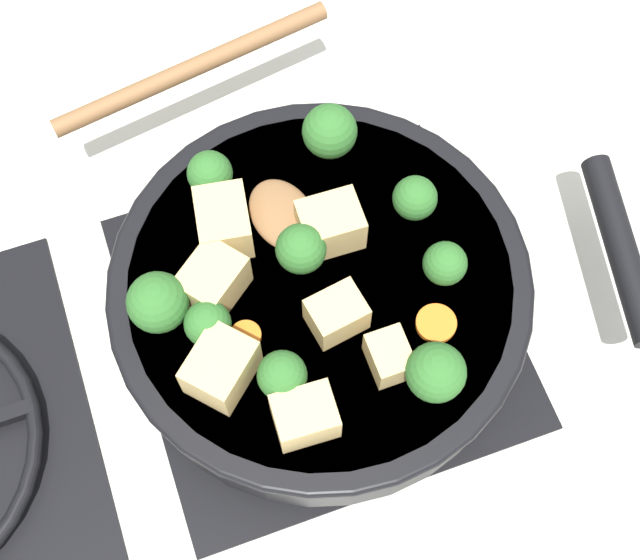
# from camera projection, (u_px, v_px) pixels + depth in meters

# --- Properties ---
(ground_plane) EXTENTS (2.40, 2.40, 0.00)m
(ground_plane) POSITION_uv_depth(u_px,v_px,m) (320.00, 321.00, 0.77)
(ground_plane) COLOR silver
(front_burner_grate) EXTENTS (0.31, 0.31, 0.03)m
(front_burner_grate) POSITION_uv_depth(u_px,v_px,m) (320.00, 316.00, 0.75)
(front_burner_grate) COLOR black
(front_burner_grate) RESTS_ON ground_plane
(skillet_pan) EXTENTS (0.33, 0.43, 0.06)m
(skillet_pan) POSITION_uv_depth(u_px,v_px,m) (322.00, 293.00, 0.71)
(skillet_pan) COLOR black
(skillet_pan) RESTS_ON front_burner_grate
(wooden_spoon) EXTENTS (0.23, 0.25, 0.02)m
(wooden_spoon) POSITION_uv_depth(u_px,v_px,m) (228.00, 126.00, 0.73)
(wooden_spoon) COLOR brown
(wooden_spoon) RESTS_ON skillet_pan
(tofu_cube_center_large) EXTENTS (0.04, 0.03, 0.03)m
(tofu_cube_center_large) POSITION_uv_depth(u_px,v_px,m) (389.00, 357.00, 0.65)
(tofu_cube_center_large) COLOR #DBB770
(tofu_cube_center_large) RESTS_ON skillet_pan
(tofu_cube_near_handle) EXTENTS (0.04, 0.04, 0.03)m
(tofu_cube_near_handle) POSITION_uv_depth(u_px,v_px,m) (343.00, 312.00, 0.66)
(tofu_cube_near_handle) COLOR #DBB770
(tofu_cube_near_handle) RESTS_ON skillet_pan
(tofu_cube_east_chunk) EXTENTS (0.04, 0.05, 0.04)m
(tofu_cube_east_chunk) POSITION_uv_depth(u_px,v_px,m) (330.00, 225.00, 0.68)
(tofu_cube_east_chunk) COLOR #DBB770
(tofu_cube_east_chunk) RESTS_ON skillet_pan
(tofu_cube_west_chunk) EXTENTS (0.06, 0.06, 0.04)m
(tofu_cube_west_chunk) POSITION_uv_depth(u_px,v_px,m) (221.00, 368.00, 0.64)
(tofu_cube_west_chunk) COLOR #DBB770
(tofu_cube_west_chunk) RESTS_ON skillet_pan
(tofu_cube_back_piece) EXTENTS (0.04, 0.04, 0.03)m
(tofu_cube_back_piece) POSITION_uv_depth(u_px,v_px,m) (305.00, 416.00, 0.62)
(tofu_cube_back_piece) COLOR #DBB770
(tofu_cube_back_piece) RESTS_ON skillet_pan
(tofu_cube_front_piece) EXTENTS (0.05, 0.05, 0.04)m
(tofu_cube_front_piece) POSITION_uv_depth(u_px,v_px,m) (224.00, 222.00, 0.68)
(tofu_cube_front_piece) COLOR #DBB770
(tofu_cube_front_piece) RESTS_ON skillet_pan
(tofu_cube_mid_small) EXTENTS (0.06, 0.06, 0.04)m
(tofu_cube_mid_small) POSITION_uv_depth(u_px,v_px,m) (213.00, 281.00, 0.66)
(tofu_cube_mid_small) COLOR #DBB770
(tofu_cube_mid_small) RESTS_ON skillet_pan
(broccoli_floret_near_spoon) EXTENTS (0.03, 0.03, 0.04)m
(broccoli_floret_near_spoon) POSITION_uv_depth(u_px,v_px,m) (445.00, 264.00, 0.66)
(broccoli_floret_near_spoon) COLOR #709956
(broccoli_floret_near_spoon) RESTS_ON skillet_pan
(broccoli_floret_center_top) EXTENTS (0.04, 0.04, 0.05)m
(broccoli_floret_center_top) POSITION_uv_depth(u_px,v_px,m) (330.00, 132.00, 0.71)
(broccoli_floret_center_top) COLOR #709956
(broccoli_floret_center_top) RESTS_ON skillet_pan
(broccoli_floret_east_rim) EXTENTS (0.04, 0.04, 0.04)m
(broccoli_floret_east_rim) POSITION_uv_depth(u_px,v_px,m) (415.00, 199.00, 0.69)
(broccoli_floret_east_rim) COLOR #709956
(broccoli_floret_east_rim) RESTS_ON skillet_pan
(broccoli_floret_west_rim) EXTENTS (0.03, 0.03, 0.04)m
(broccoli_floret_west_rim) POSITION_uv_depth(u_px,v_px,m) (208.00, 324.00, 0.64)
(broccoli_floret_west_rim) COLOR #709956
(broccoli_floret_west_rim) RESTS_ON skillet_pan
(broccoli_floret_north_edge) EXTENTS (0.05, 0.05, 0.05)m
(broccoli_floret_north_edge) POSITION_uv_depth(u_px,v_px,m) (158.00, 303.00, 0.65)
(broccoli_floret_north_edge) COLOR #709956
(broccoli_floret_north_edge) RESTS_ON skillet_pan
(broccoli_floret_south_cluster) EXTENTS (0.04, 0.04, 0.05)m
(broccoli_floret_south_cluster) POSITION_uv_depth(u_px,v_px,m) (436.00, 373.00, 0.63)
(broccoli_floret_south_cluster) COLOR #709956
(broccoli_floret_south_cluster) RESTS_ON skillet_pan
(broccoli_floret_mid_floret) EXTENTS (0.04, 0.04, 0.04)m
(broccoli_floret_mid_floret) POSITION_uv_depth(u_px,v_px,m) (282.00, 376.00, 0.63)
(broccoli_floret_mid_floret) COLOR #709956
(broccoli_floret_mid_floret) RESTS_ON skillet_pan
(broccoli_floret_small_inner) EXTENTS (0.04, 0.04, 0.05)m
(broccoli_floret_small_inner) POSITION_uv_depth(u_px,v_px,m) (301.00, 249.00, 0.67)
(broccoli_floret_small_inner) COLOR #709956
(broccoli_floret_small_inner) RESTS_ON skillet_pan
(broccoli_floret_tall_stem) EXTENTS (0.04, 0.04, 0.04)m
(broccoli_floret_tall_stem) POSITION_uv_depth(u_px,v_px,m) (210.00, 174.00, 0.69)
(broccoli_floret_tall_stem) COLOR #709956
(broccoli_floret_tall_stem) RESTS_ON skillet_pan
(carrot_slice_orange_thin) EXTENTS (0.03, 0.03, 0.01)m
(carrot_slice_orange_thin) POSITION_uv_depth(u_px,v_px,m) (436.00, 323.00, 0.67)
(carrot_slice_orange_thin) COLOR orange
(carrot_slice_orange_thin) RESTS_ON skillet_pan
(carrot_slice_near_center) EXTENTS (0.02, 0.02, 0.01)m
(carrot_slice_near_center) POSITION_uv_depth(u_px,v_px,m) (246.00, 336.00, 0.66)
(carrot_slice_near_center) COLOR orange
(carrot_slice_near_center) RESTS_ON skillet_pan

